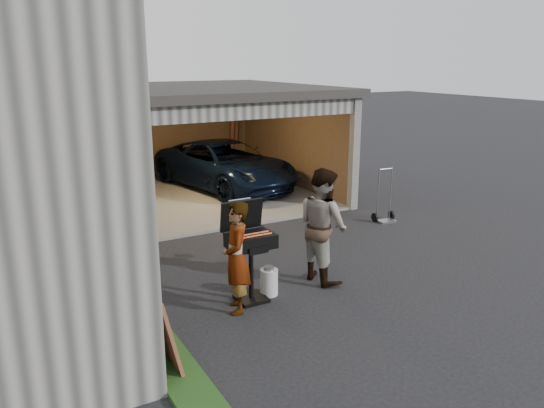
{
  "coord_description": "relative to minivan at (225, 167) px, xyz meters",
  "views": [
    {
      "loc": [
        -3.96,
        -6.44,
        3.58
      ],
      "look_at": [
        0.35,
        1.25,
        1.15
      ],
      "focal_mm": 35.0,
      "sensor_mm": 36.0,
      "label": 1
    }
  ],
  "objects": [
    {
      "name": "ground",
      "position": [
        -2.02,
        -6.9,
        -0.65
      ],
      "size": [
        80.0,
        80.0,
        0.0
      ],
      "primitive_type": "plane",
      "color": "black",
      "rests_on": "ground"
    },
    {
      "name": "groundcover_strip",
      "position": [
        -4.27,
        -7.9,
        -0.62
      ],
      "size": [
        0.5,
        8.0,
        0.06
      ],
      "primitive_type": "cube",
      "color": "#193814",
      "rests_on": "ground"
    },
    {
      "name": "plywood_panel",
      "position": [
        -4.36,
        -7.75,
        -0.14
      ],
      "size": [
        0.26,
        0.92,
        1.01
      ],
      "primitive_type": "cube",
      "rotation": [
        0.0,
        -0.21,
        0.0
      ],
      "color": "brown",
      "rests_on": "ground"
    },
    {
      "name": "man",
      "position": [
        -1.22,
        -6.54,
        0.3
      ],
      "size": [
        0.76,
        0.95,
        1.9
      ],
      "primitive_type": "imported",
      "rotation": [
        0.0,
        0.0,
        1.61
      ],
      "color": "#4F2D1F",
      "rests_on": "ground"
    },
    {
      "name": "hand_truck",
      "position": [
        1.88,
        -4.54,
        -0.41
      ],
      "size": [
        0.52,
        0.4,
        1.23
      ],
      "rotation": [
        0.0,
        0.0,
        -0.08
      ],
      "color": "gray",
      "rests_on": "ground"
    },
    {
      "name": "woman",
      "position": [
        -2.95,
        -6.9,
        0.17
      ],
      "size": [
        0.58,
        0.7,
        1.65
      ],
      "primitive_type": "imported",
      "rotation": [
        0.0,
        0.0,
        -1.93
      ],
      "color": "#CAD7FE",
      "rests_on": "ground"
    },
    {
      "name": "garage",
      "position": [
        -1.26,
        -0.11,
        1.22
      ],
      "size": [
        6.8,
        6.3,
        2.9
      ],
      "color": "#605E59",
      "rests_on": "ground"
    },
    {
      "name": "propane_tank",
      "position": [
        -2.29,
        -6.66,
        -0.44
      ],
      "size": [
        0.3,
        0.3,
        0.42
      ],
      "primitive_type": "cylinder",
      "rotation": [
        0.0,
        0.0,
        0.06
      ],
      "color": "silver",
      "rests_on": "ground"
    },
    {
      "name": "minivan",
      "position": [
        0.0,
        0.0,
        0.0
      ],
      "size": [
        3.07,
        5.02,
        1.3
      ],
      "primitive_type": "imported",
      "rotation": [
        0.0,
        0.0,
        0.21
      ],
      "color": "black",
      "rests_on": "ground"
    },
    {
      "name": "bbq_grill",
      "position": [
        -2.62,
        -6.66,
        0.25
      ],
      "size": [
        0.68,
        0.6,
        1.52
      ],
      "color": "black",
      "rests_on": "ground"
    }
  ]
}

